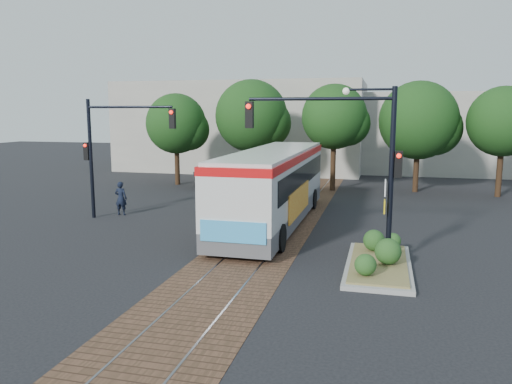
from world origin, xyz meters
TOP-DOWN VIEW (x-y plane):
  - ground at (0.00, 0.00)m, footprint 120.00×120.00m
  - trackbed at (0.00, 4.00)m, footprint 3.60×40.00m
  - tree_row at (1.21, 16.42)m, footprint 26.40×5.60m
  - warehouses at (-0.53, 28.75)m, footprint 40.00×13.00m
  - city_bus at (-0.22, 4.92)m, footprint 2.97×13.37m
  - traffic_island at (4.82, -0.90)m, footprint 2.20×5.20m
  - signal_pole_main at (3.86, -0.81)m, footprint 5.49×0.46m
  - signal_pole_left at (-8.37, 4.00)m, footprint 4.99×0.34m
  - officer at (-8.44, 4.93)m, footprint 0.67×0.46m
  - parked_car at (-6.19, 15.03)m, footprint 4.37×3.09m

SIDE VIEW (x-z plane):
  - ground at x=0.00m, z-range 0.00..0.00m
  - trackbed at x=0.00m, z-range 0.00..0.02m
  - traffic_island at x=4.82m, z-range -0.24..0.89m
  - parked_car at x=-6.19m, z-range 0.00..1.18m
  - officer at x=-8.44m, z-range 0.00..1.77m
  - city_bus at x=-0.22m, z-range 0.20..3.78m
  - warehouses at x=-0.53m, z-range -0.19..7.81m
  - signal_pole_left at x=-8.37m, z-range 0.86..6.86m
  - signal_pole_main at x=3.86m, z-range 1.16..7.16m
  - tree_row at x=1.21m, z-range 1.01..8.69m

